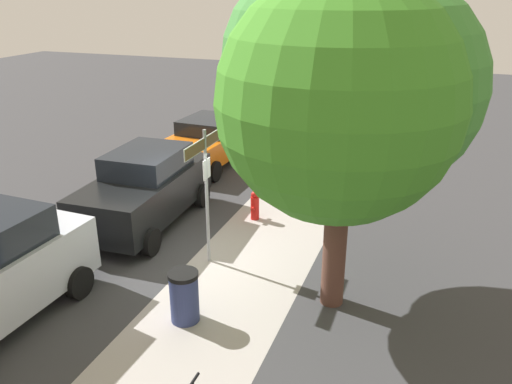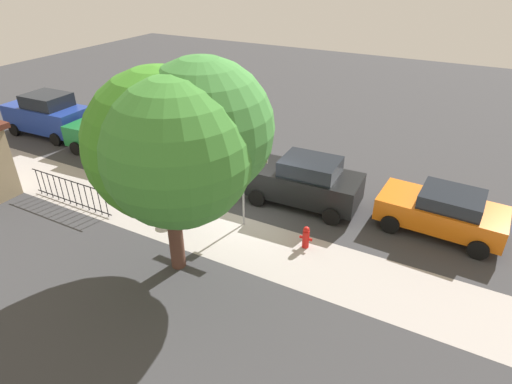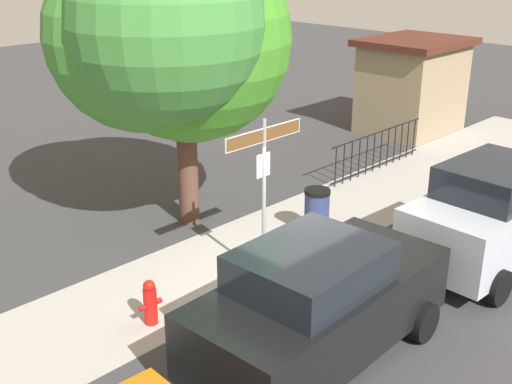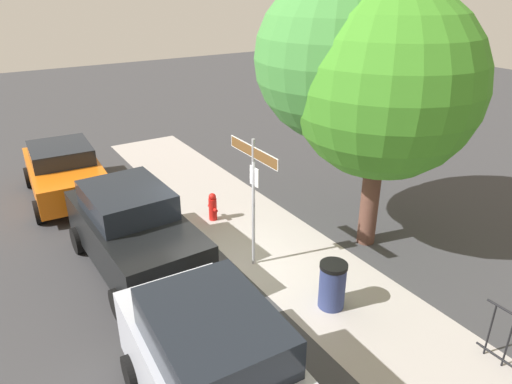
{
  "view_description": "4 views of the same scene",
  "coord_description": "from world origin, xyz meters",
  "px_view_note": "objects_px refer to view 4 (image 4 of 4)",
  "views": [
    {
      "loc": [
        9.13,
        4.79,
        5.69
      ],
      "look_at": [
        -0.65,
        1.26,
        1.5
      ],
      "focal_mm": 36.33,
      "sensor_mm": 36.0,
      "label": 1
    },
    {
      "loc": [
        -6.17,
        11.04,
        8.29
      ],
      "look_at": [
        -0.8,
        1.01,
        1.83
      ],
      "focal_mm": 29.51,
      "sensor_mm": 36.0,
      "label": 2
    },
    {
      "loc": [
        -7.57,
        -6.88,
        5.8
      ],
      "look_at": [
        -0.35,
        0.24,
        1.81
      ],
      "focal_mm": 45.21,
      "sensor_mm": 36.0,
      "label": 3
    },
    {
      "loc": [
        7.69,
        -4.34,
        5.91
      ],
      "look_at": [
        -0.94,
        1.07,
        1.27
      ],
      "focal_mm": 32.51,
      "sensor_mm": 36.0,
      "label": 4
    }
  ],
  "objects_px": {
    "shade_tree": "(367,71)",
    "car_silver": "(221,382)",
    "trash_bin": "(332,285)",
    "fire_hydrant": "(213,207)",
    "car_orange": "(65,171)",
    "street_sign": "(253,176)",
    "car_black": "(133,230)"
  },
  "relations": [
    {
      "from": "car_silver",
      "to": "street_sign",
      "type": "bearing_deg",
      "value": 144.86
    },
    {
      "from": "street_sign",
      "to": "car_black",
      "type": "relative_size",
      "value": 0.69
    },
    {
      "from": "shade_tree",
      "to": "trash_bin",
      "type": "distance_m",
      "value": 4.66
    },
    {
      "from": "car_silver",
      "to": "fire_hydrant",
      "type": "distance_m",
      "value": 6.64
    },
    {
      "from": "shade_tree",
      "to": "trash_bin",
      "type": "height_order",
      "value": "shade_tree"
    },
    {
      "from": "trash_bin",
      "to": "street_sign",
      "type": "bearing_deg",
      "value": -166.76
    },
    {
      "from": "shade_tree",
      "to": "car_silver",
      "type": "height_order",
      "value": "shade_tree"
    },
    {
      "from": "car_orange",
      "to": "shade_tree",
      "type": "bearing_deg",
      "value": 44.22
    },
    {
      "from": "shade_tree",
      "to": "trash_bin",
      "type": "bearing_deg",
      "value": -50.35
    },
    {
      "from": "shade_tree",
      "to": "street_sign",
      "type": "bearing_deg",
      "value": -95.18
    },
    {
      "from": "shade_tree",
      "to": "fire_hydrant",
      "type": "relative_size",
      "value": 7.97
    },
    {
      "from": "street_sign",
      "to": "car_silver",
      "type": "xyz_separation_m",
      "value": [
        3.53,
        -2.7,
        -1.16
      ]
    },
    {
      "from": "fire_hydrant",
      "to": "car_orange",
      "type": "bearing_deg",
      "value": -140.62
    },
    {
      "from": "car_orange",
      "to": "fire_hydrant",
      "type": "bearing_deg",
      "value": 42.25
    },
    {
      "from": "shade_tree",
      "to": "car_silver",
      "type": "bearing_deg",
      "value": -58.94
    },
    {
      "from": "car_orange",
      "to": "car_black",
      "type": "relative_size",
      "value": 0.95
    },
    {
      "from": "shade_tree",
      "to": "car_black",
      "type": "relative_size",
      "value": 1.44
    },
    {
      "from": "shade_tree",
      "to": "fire_hydrant",
      "type": "xyz_separation_m",
      "value": [
        -2.66,
        -2.56,
        -3.74
      ]
    },
    {
      "from": "street_sign",
      "to": "car_silver",
      "type": "relative_size",
      "value": 0.68
    },
    {
      "from": "trash_bin",
      "to": "car_orange",
      "type": "bearing_deg",
      "value": -158.03
    },
    {
      "from": "car_silver",
      "to": "fire_hydrant",
      "type": "bearing_deg",
      "value": 156.24
    },
    {
      "from": "car_orange",
      "to": "car_black",
      "type": "bearing_deg",
      "value": 8.73
    },
    {
      "from": "street_sign",
      "to": "car_silver",
      "type": "distance_m",
      "value": 4.59
    },
    {
      "from": "car_orange",
      "to": "trash_bin",
      "type": "relative_size",
      "value": 4.19
    },
    {
      "from": "car_orange",
      "to": "trash_bin",
      "type": "xyz_separation_m",
      "value": [
        8.19,
        3.3,
        -0.31
      ]
    },
    {
      "from": "street_sign",
      "to": "car_orange",
      "type": "bearing_deg",
      "value": -155.2
    },
    {
      "from": "street_sign",
      "to": "trash_bin",
      "type": "relative_size",
      "value": 3.05
    },
    {
      "from": "car_orange",
      "to": "street_sign",
      "type": "bearing_deg",
      "value": 27.67
    },
    {
      "from": "car_black",
      "to": "fire_hydrant",
      "type": "bearing_deg",
      "value": 112.44
    },
    {
      "from": "shade_tree",
      "to": "car_silver",
      "type": "relative_size",
      "value": 1.42
    },
    {
      "from": "car_silver",
      "to": "fire_hydrant",
      "type": "xyz_separation_m",
      "value": [
        -5.94,
        2.9,
        -0.62
      ]
    },
    {
      "from": "car_silver",
      "to": "fire_hydrant",
      "type": "relative_size",
      "value": 5.62
    }
  ]
}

